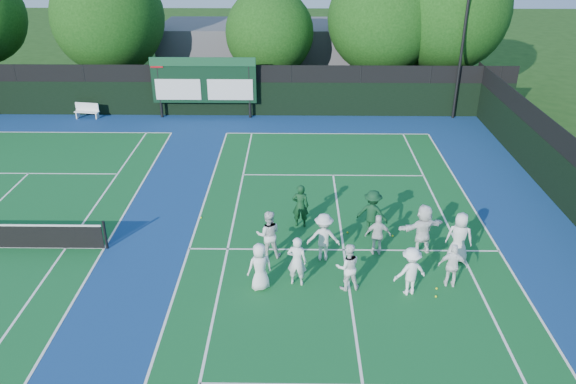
{
  "coord_description": "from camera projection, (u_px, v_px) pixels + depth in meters",
  "views": [
    {
      "loc": [
        -1.73,
        -15.93,
        10.58
      ],
      "look_at": [
        -2.0,
        3.0,
        1.3
      ],
      "focal_mm": 35.0,
      "sensor_mm": 36.0,
      "label": 1
    }
  ],
  "objects": [
    {
      "name": "player_back_1",
      "position": [
        324.0,
        237.0,
        18.95
      ],
      "size": [
        1.15,
        0.7,
        1.73
      ],
      "primitive_type": "imported",
      "rotation": [
        0.0,
        0.0,
        3.1
      ],
      "color": "silver",
      "rests_on": "ground"
    },
    {
      "name": "player_back_0",
      "position": [
        268.0,
        234.0,
        19.1
      ],
      "size": [
        0.9,
        0.72,
        1.75
      ],
      "primitive_type": "imported",
      "rotation": [
        0.0,
        0.0,
        3.21
      ],
      "color": "silver",
      "rests_on": "ground"
    },
    {
      "name": "player_back_4",
      "position": [
        459.0,
        237.0,
        18.88
      ],
      "size": [
        1.0,
        0.8,
        1.8
      ],
      "primitive_type": "imported",
      "rotation": [
        0.0,
        0.0,
        2.85
      ],
      "color": "silver",
      "rests_on": "ground"
    },
    {
      "name": "tree_c",
      "position": [
        272.0,
        35.0,
        34.78
      ],
      "size": [
        5.46,
        5.46,
        6.91
      ],
      "color": "#32190D",
      "rests_on": "ground"
    },
    {
      "name": "coach_left",
      "position": [
        300.0,
        206.0,
        21.02
      ],
      "size": [
        0.67,
        0.48,
        1.72
      ],
      "primitive_type": "imported",
      "rotation": [
        0.0,
        0.0,
        3.04
      ],
      "color": "#0F371A",
      "rests_on": "ground"
    },
    {
      "name": "light_pole_right",
      "position": [
        468.0,
        6.0,
        30.17
      ],
      "size": [
        1.2,
        0.3,
        10.12
      ],
      "color": "black",
      "rests_on": "ground"
    },
    {
      "name": "tree_d",
      "position": [
        385.0,
        21.0,
        34.33
      ],
      "size": [
        6.78,
        6.78,
        8.43
      ],
      "color": "#32190D",
      "rests_on": "ground"
    },
    {
      "name": "player_front_4",
      "position": [
        453.0,
        266.0,
        17.59
      ],
      "size": [
        0.94,
        0.51,
        1.52
      ],
      "primitive_type": "imported",
      "rotation": [
        0.0,
        0.0,
        2.98
      ],
      "color": "white",
      "rests_on": "ground"
    },
    {
      "name": "player_front_0",
      "position": [
        260.0,
        267.0,
        17.46
      ],
      "size": [
        0.92,
        0.78,
        1.61
      ],
      "primitive_type": "imported",
      "rotation": [
        0.0,
        0.0,
        3.55
      ],
      "color": "white",
      "rests_on": "ground"
    },
    {
      "name": "tree_b",
      "position": [
        111.0,
        21.0,
        34.54
      ],
      "size": [
        6.84,
        6.84,
        8.47
      ],
      "color": "#32190D",
      "rests_on": "ground"
    },
    {
      "name": "tennis_ball_5",
      "position": [
        437.0,
        289.0,
        17.72
      ],
      "size": [
        0.07,
        0.07,
        0.07
      ],
      "primitive_type": "sphere",
      "color": "#D9EC1B",
      "rests_on": "ground"
    },
    {
      "name": "ground",
      "position": [
        346.0,
        266.0,
        18.94
      ],
      "size": [
        120.0,
        120.0,
        0.0
      ],
      "primitive_type": "plane",
      "color": "#193C10",
      "rests_on": "ground"
    },
    {
      "name": "tennis_ball_4",
      "position": [
        393.0,
        236.0,
        20.66
      ],
      "size": [
        0.07,
        0.07,
        0.07
      ],
      "primitive_type": "sphere",
      "color": "#D9EC1B",
      "rests_on": "ground"
    },
    {
      "name": "bench",
      "position": [
        87.0,
        110.0,
        32.7
      ],
      "size": [
        1.47,
        0.6,
        0.91
      ],
      "color": "white",
      "rests_on": "ground"
    },
    {
      "name": "player_back_2",
      "position": [
        378.0,
        235.0,
        19.3
      ],
      "size": [
        0.89,
        0.38,
        1.52
      ],
      "primitive_type": "imported",
      "rotation": [
        0.0,
        0.0,
        3.15
      ],
      "color": "white",
      "rests_on": "ground"
    },
    {
      "name": "coach_right",
      "position": [
        372.0,
        213.0,
        20.42
      ],
      "size": [
        1.32,
        1.05,
        1.79
      ],
      "primitive_type": "imported",
      "rotation": [
        0.0,
        0.0,
        2.76
      ],
      "color": "#0E351C",
      "rests_on": "ground"
    },
    {
      "name": "player_front_1",
      "position": [
        297.0,
        261.0,
        17.64
      ],
      "size": [
        0.69,
        0.52,
        1.71
      ],
      "primitive_type": "imported",
      "rotation": [
        0.0,
        0.0,
        2.96
      ],
      "color": "white",
      "rests_on": "ground"
    },
    {
      "name": "court_apron",
      "position": [
        175.0,
        249.0,
        19.91
      ],
      "size": [
        34.0,
        32.0,
        0.01
      ],
      "primitive_type": "cube",
      "color": "navy",
      "rests_on": "ground"
    },
    {
      "name": "tree_e",
      "position": [
        451.0,
        13.0,
        34.05
      ],
      "size": [
        7.37,
        7.37,
        9.25
      ],
      "color": "#32190D",
      "rests_on": "ground"
    },
    {
      "name": "player_back_3",
      "position": [
        423.0,
        229.0,
        19.31
      ],
      "size": [
        1.8,
        1.07,
        1.85
      ],
      "primitive_type": "imported",
      "rotation": [
        0.0,
        0.0,
        3.47
      ],
      "color": "white",
      "rests_on": "ground"
    },
    {
      "name": "scoreboard",
      "position": [
        204.0,
        81.0,
        32.06
      ],
      "size": [
        6.0,
        0.21,
        3.55
      ],
      "color": "black",
      "rests_on": "ground"
    },
    {
      "name": "player_front_3",
      "position": [
        410.0,
        271.0,
        17.22
      ],
      "size": [
        1.18,
        0.88,
        1.62
      ],
      "primitive_type": "imported",
      "rotation": [
        0.0,
        0.0,
        3.43
      ],
      "color": "white",
      "rests_on": "ground"
    },
    {
      "name": "tennis_ball_3",
      "position": [
        201.0,
        218.0,
        21.91
      ],
      "size": [
        0.07,
        0.07,
        0.07
      ],
      "primitive_type": "sphere",
      "color": "#D9EC1B",
      "rests_on": "ground"
    },
    {
      "name": "player_front_2",
      "position": [
        348.0,
        267.0,
        17.46
      ],
      "size": [
        0.85,
        0.7,
        1.6
      ],
      "primitive_type": "imported",
      "rotation": [
        0.0,
        0.0,
        3.28
      ],
      "color": "white",
      "rests_on": "ground"
    },
    {
      "name": "tennis_ball_2",
      "position": [
        436.0,
        296.0,
        17.35
      ],
      "size": [
        0.07,
        0.07,
        0.07
      ],
      "primitive_type": "sphere",
      "color": "#D9EC1B",
      "rests_on": "ground"
    },
    {
      "name": "back_fence",
      "position": [
        223.0,
        93.0,
        32.78
      ],
      "size": [
        34.0,
        0.08,
        3.0
      ],
      "color": "black",
      "rests_on": "ground"
    },
    {
      "name": "near_court",
      "position": [
        344.0,
        250.0,
        19.83
      ],
      "size": [
        11.05,
        23.85,
        0.01
      ],
      "color": "#115725",
      "rests_on": "ground"
    },
    {
      "name": "clubhouse",
      "position": [
        292.0,
        53.0,
        39.63
      ],
      "size": [
        18.0,
        6.0,
        4.0
      ],
      "primitive_type": "cube",
      "color": "#545358",
      "rests_on": "ground"
    },
    {
      "name": "tennis_ball_1",
      "position": [
        347.0,
        232.0,
        20.88
      ],
      "size": [
        0.07,
        0.07,
        0.07
      ],
      "primitive_type": "sphere",
      "color": "#D9EC1B",
      "rests_on": "ground"
    }
  ]
}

